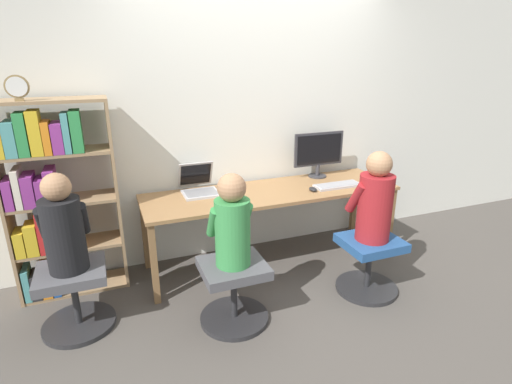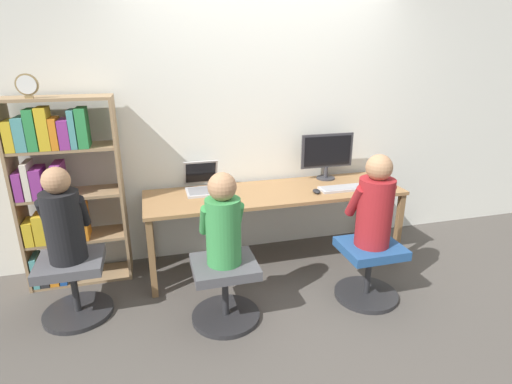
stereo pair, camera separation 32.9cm
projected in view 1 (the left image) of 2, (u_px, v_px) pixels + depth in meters
The scene contains 15 objects.
ground_plane at pixel (286, 278), 3.52m from camera, with size 14.00×14.00×0.00m, color #4C4742.
wall_back at pixel (256, 118), 3.74m from camera, with size 10.00×0.05×2.60m.
desk at pixel (272, 197), 3.60m from camera, with size 2.30×0.67×0.71m.
desktop_monitor at pixel (319, 153), 3.90m from camera, with size 0.53×0.18×0.45m.
laptop at pixel (199, 187), 3.52m from camera, with size 0.31×0.37×0.25m.
keyboard at pixel (337, 185), 3.68m from camera, with size 0.44×0.16×0.03m.
computer_mouse_by_keyboard at pixel (313, 189), 3.56m from camera, with size 0.06×0.10×0.03m.
office_chair_left at pixel (369, 262), 3.26m from camera, with size 0.51×0.51×0.47m.
office_chair_right at pixel (234, 289), 2.88m from camera, with size 0.51×0.51×0.47m.
person_at_monitor at pixel (375, 200), 3.09m from camera, with size 0.33×0.32×0.72m.
person_at_laptop at pixel (232, 224), 2.72m from camera, with size 0.30×0.29×0.66m.
bookshelf at pixel (50, 199), 3.06m from camera, with size 0.81×0.31×1.56m.
desk_clock at pixel (17, 87), 2.69m from camera, with size 0.15×0.03×0.17m.
office_chair_side at pixel (75, 295), 2.81m from camera, with size 0.51×0.51×0.47m.
person_near_shelf at pixel (63, 227), 2.65m from camera, with size 0.32×0.31×0.69m.
Camera 1 is at (-1.36, -2.77, 1.88)m, focal length 28.00 mm.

